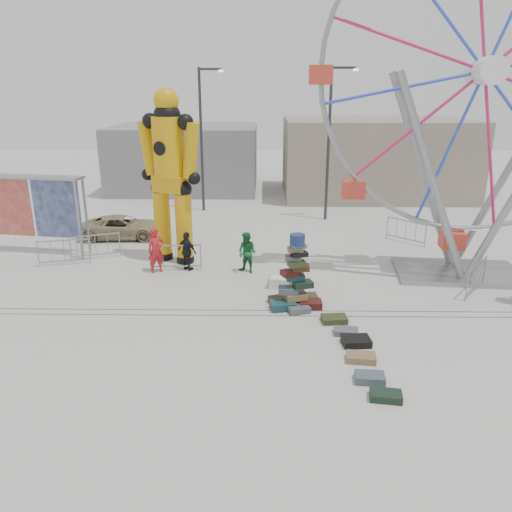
{
  "coord_description": "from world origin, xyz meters",
  "views": [
    {
      "loc": [
        -0.41,
        -13.96,
        6.99
      ],
      "look_at": [
        -0.66,
        1.59,
        1.7
      ],
      "focal_mm": 35.0,
      "sensor_mm": 36.0,
      "label": 1
    }
  ],
  "objects_px": {
    "barricade_dummy_a": "(64,252)",
    "pedestrian_green": "(247,253)",
    "barricade_dummy_b": "(96,246)",
    "ferris_wheel": "(481,100)",
    "steamer_trunk": "(280,283)",
    "barricade_wheel_back": "(406,231)",
    "crash_test_dummy": "(170,171)",
    "parked_suv": "(123,227)",
    "lamp_post_left": "(203,133)",
    "suitcase_tower": "(295,286)",
    "barricade_wheel_front": "(476,278)",
    "banner_scaffold": "(31,196)",
    "pedestrian_black": "(187,251)",
    "pedestrian_red": "(156,250)",
    "lamp_post_right": "(331,137)",
    "barricade_dummy_c": "(176,257)"
  },
  "relations": [
    {
      "from": "barricade_wheel_front",
      "to": "suitcase_tower",
      "type": "bearing_deg",
      "value": 139.23
    },
    {
      "from": "ferris_wheel",
      "to": "barricade_dummy_a",
      "type": "bearing_deg",
      "value": -177.62
    },
    {
      "from": "barricade_dummy_a",
      "to": "barricade_dummy_b",
      "type": "bearing_deg",
      "value": 22.92
    },
    {
      "from": "ferris_wheel",
      "to": "steamer_trunk",
      "type": "xyz_separation_m",
      "value": [
        -6.98,
        -1.46,
        -6.34
      ]
    },
    {
      "from": "suitcase_tower",
      "to": "banner_scaffold",
      "type": "relative_size",
      "value": 0.52
    },
    {
      "from": "suitcase_tower",
      "to": "crash_test_dummy",
      "type": "distance_m",
      "value": 7.31
    },
    {
      "from": "barricade_dummy_a",
      "to": "barricade_dummy_b",
      "type": "distance_m",
      "value": 1.32
    },
    {
      "from": "ferris_wheel",
      "to": "barricade_dummy_a",
      "type": "height_order",
      "value": "ferris_wheel"
    },
    {
      "from": "lamp_post_left",
      "to": "suitcase_tower",
      "type": "height_order",
      "value": "lamp_post_left"
    },
    {
      "from": "crash_test_dummy",
      "to": "lamp_post_left",
      "type": "bearing_deg",
      "value": 112.5
    },
    {
      "from": "lamp_post_right",
      "to": "suitcase_tower",
      "type": "bearing_deg",
      "value": -101.9
    },
    {
      "from": "pedestrian_red",
      "to": "barricade_dummy_c",
      "type": "bearing_deg",
      "value": -13.95
    },
    {
      "from": "crash_test_dummy",
      "to": "banner_scaffold",
      "type": "bearing_deg",
      "value": -163.7
    },
    {
      "from": "barricade_dummy_c",
      "to": "pedestrian_black",
      "type": "relative_size",
      "value": 1.27
    },
    {
      "from": "suitcase_tower",
      "to": "barricade_dummy_c",
      "type": "distance_m",
      "value": 5.66
    },
    {
      "from": "barricade_wheel_front",
      "to": "pedestrian_green",
      "type": "bearing_deg",
      "value": 115.11
    },
    {
      "from": "crash_test_dummy",
      "to": "barricade_dummy_a",
      "type": "xyz_separation_m",
      "value": [
        -4.44,
        -0.62,
        -3.24
      ]
    },
    {
      "from": "lamp_post_left",
      "to": "barricade_dummy_c",
      "type": "distance_m",
      "value": 10.99
    },
    {
      "from": "steamer_trunk",
      "to": "pedestrian_black",
      "type": "relative_size",
      "value": 0.53
    },
    {
      "from": "barricade_dummy_a",
      "to": "pedestrian_green",
      "type": "height_order",
      "value": "pedestrian_green"
    },
    {
      "from": "parked_suv",
      "to": "barricade_wheel_back",
      "type": "bearing_deg",
      "value": -95.45
    },
    {
      "from": "parked_suv",
      "to": "pedestrian_red",
      "type": "bearing_deg",
      "value": -154.04
    },
    {
      "from": "barricade_dummy_b",
      "to": "crash_test_dummy",
      "type": "bearing_deg",
      "value": -23.68
    },
    {
      "from": "pedestrian_black",
      "to": "pedestrian_green",
      "type": "bearing_deg",
      "value": -150.76
    },
    {
      "from": "barricade_dummy_b",
      "to": "parked_suv",
      "type": "bearing_deg",
      "value": 63.49
    },
    {
      "from": "ferris_wheel",
      "to": "pedestrian_black",
      "type": "height_order",
      "value": "ferris_wheel"
    },
    {
      "from": "barricade_wheel_front",
      "to": "barricade_dummy_c",
      "type": "bearing_deg",
      "value": 117.55
    },
    {
      "from": "barricade_wheel_back",
      "to": "pedestrian_green",
      "type": "relative_size",
      "value": 1.23
    },
    {
      "from": "crash_test_dummy",
      "to": "barricade_wheel_back",
      "type": "relative_size",
      "value": 3.6
    },
    {
      "from": "crash_test_dummy",
      "to": "pedestrian_red",
      "type": "relative_size",
      "value": 4.0
    },
    {
      "from": "barricade_wheel_back",
      "to": "barricade_dummy_b",
      "type": "bearing_deg",
      "value": -124.39
    },
    {
      "from": "ferris_wheel",
      "to": "pedestrian_black",
      "type": "relative_size",
      "value": 8.44
    },
    {
      "from": "barricade_wheel_front",
      "to": "banner_scaffold",
      "type": "bearing_deg",
      "value": 114.84
    },
    {
      "from": "barricade_dummy_b",
      "to": "pedestrian_green",
      "type": "xyz_separation_m",
      "value": [
        6.51,
        -1.56,
        0.27
      ]
    },
    {
      "from": "crash_test_dummy",
      "to": "ferris_wheel",
      "type": "height_order",
      "value": "ferris_wheel"
    },
    {
      "from": "lamp_post_right",
      "to": "parked_suv",
      "type": "distance_m",
      "value": 11.69
    },
    {
      "from": "suitcase_tower",
      "to": "barricade_wheel_front",
      "type": "bearing_deg",
      "value": 1.82
    },
    {
      "from": "steamer_trunk",
      "to": "barricade_wheel_back",
      "type": "relative_size",
      "value": 0.42
    },
    {
      "from": "lamp_post_left",
      "to": "barricade_dummy_c",
      "type": "height_order",
      "value": "lamp_post_left"
    },
    {
      "from": "lamp_post_left",
      "to": "pedestrian_green",
      "type": "xyz_separation_m",
      "value": [
        2.84,
        -10.42,
        -3.67
      ]
    },
    {
      "from": "pedestrian_black",
      "to": "barricade_wheel_back",
      "type": "bearing_deg",
      "value": -123.25
    },
    {
      "from": "ferris_wheel",
      "to": "pedestrian_black",
      "type": "bearing_deg",
      "value": -176.41
    },
    {
      "from": "pedestrian_red",
      "to": "barricade_wheel_back",
      "type": "bearing_deg",
      "value": -7.55
    },
    {
      "from": "suitcase_tower",
      "to": "barricade_wheel_front",
      "type": "distance_m",
      "value": 6.64
    },
    {
      "from": "pedestrian_red",
      "to": "parked_suv",
      "type": "height_order",
      "value": "pedestrian_red"
    },
    {
      "from": "crash_test_dummy",
      "to": "pedestrian_black",
      "type": "relative_size",
      "value": 4.58
    },
    {
      "from": "barricade_dummy_a",
      "to": "barricade_wheel_front",
      "type": "height_order",
      "value": "same"
    },
    {
      "from": "barricade_wheel_back",
      "to": "pedestrian_red",
      "type": "bearing_deg",
      "value": -114.1
    },
    {
      "from": "pedestrian_green",
      "to": "pedestrian_black",
      "type": "bearing_deg",
      "value": -153.63
    },
    {
      "from": "steamer_trunk",
      "to": "barricade_dummy_a",
      "type": "height_order",
      "value": "barricade_dummy_a"
    }
  ]
}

